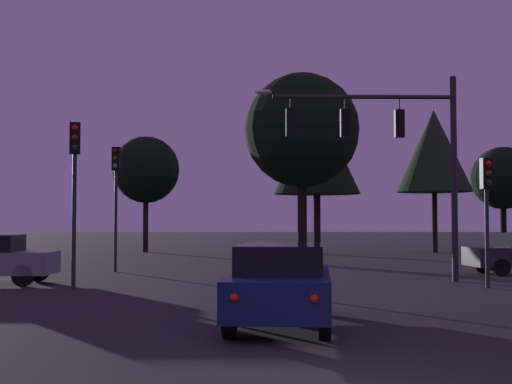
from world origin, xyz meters
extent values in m
plane|color=#262326|center=(0.00, 24.50, 0.00)|extent=(168.00, 168.00, 0.00)
cylinder|color=#232326|center=(5.58, 14.55, 3.32)|extent=(0.20, 0.20, 6.65)
cylinder|color=#232326|center=(2.64, 14.49, 5.97)|extent=(5.89, 0.25, 0.14)
ellipsoid|color=#F4EACC|center=(-0.60, 14.43, 6.12)|extent=(0.56, 0.28, 0.16)
cylinder|color=#232326|center=(3.82, 14.52, 5.76)|extent=(0.05, 0.05, 0.42)
cube|color=black|center=(3.82, 14.52, 5.10)|extent=(0.30, 0.25, 0.90)
sphere|color=red|center=(3.81, 14.66, 5.38)|extent=(0.18, 0.18, 0.18)
sphere|color=#56380C|center=(3.81, 14.66, 5.10)|extent=(0.18, 0.18, 0.18)
sphere|color=#0C4219|center=(3.81, 14.66, 4.82)|extent=(0.18, 0.18, 0.18)
cylinder|color=#232326|center=(2.05, 14.48, 5.77)|extent=(0.05, 0.05, 0.40)
cube|color=black|center=(2.05, 14.48, 5.12)|extent=(0.30, 0.25, 0.90)
sphere|color=red|center=(2.05, 14.62, 5.40)|extent=(0.18, 0.18, 0.18)
sphere|color=#56380C|center=(2.05, 14.62, 5.12)|extent=(0.18, 0.18, 0.18)
sphere|color=#0C4219|center=(2.05, 14.62, 4.84)|extent=(0.18, 0.18, 0.18)
cylinder|color=#232326|center=(0.28, 14.45, 5.78)|extent=(0.05, 0.05, 0.39)
cube|color=black|center=(0.28, 14.45, 5.13)|extent=(0.30, 0.25, 0.90)
sphere|color=red|center=(0.28, 14.59, 5.41)|extent=(0.18, 0.18, 0.18)
sphere|color=#56380C|center=(0.28, 14.59, 5.13)|extent=(0.18, 0.18, 0.18)
sphere|color=#0C4219|center=(0.28, 14.59, 4.85)|extent=(0.18, 0.18, 0.18)
cylinder|color=#232326|center=(-6.00, 11.92, 1.93)|extent=(0.12, 0.12, 3.86)
cube|color=black|center=(-6.00, 11.92, 4.31)|extent=(0.35, 0.30, 0.90)
sphere|color=red|center=(-5.97, 11.78, 4.59)|extent=(0.18, 0.18, 0.18)
sphere|color=#56380C|center=(-5.97, 11.78, 4.31)|extent=(0.18, 0.18, 0.18)
sphere|color=#0C4219|center=(-5.97, 11.78, 4.03)|extent=(0.18, 0.18, 0.18)
cylinder|color=#232326|center=(5.89, 12.43, 1.44)|extent=(0.12, 0.12, 2.88)
cube|color=black|center=(5.89, 12.43, 3.33)|extent=(0.33, 0.28, 0.90)
sphere|color=red|center=(5.91, 12.29, 3.61)|extent=(0.18, 0.18, 0.18)
sphere|color=#56380C|center=(5.91, 12.29, 3.33)|extent=(0.18, 0.18, 0.18)
sphere|color=#0C4219|center=(5.91, 12.29, 3.05)|extent=(0.18, 0.18, 0.18)
cylinder|color=#232326|center=(-6.23, 18.68, 1.95)|extent=(0.12, 0.12, 3.89)
cube|color=black|center=(-6.23, 18.68, 4.34)|extent=(0.32, 0.26, 0.90)
sphere|color=#4C0A0A|center=(-6.24, 18.54, 4.62)|extent=(0.18, 0.18, 0.18)
sphere|color=#56380C|center=(-6.24, 18.54, 4.34)|extent=(0.18, 0.18, 0.18)
sphere|color=#1EE04C|center=(-6.24, 18.54, 4.06)|extent=(0.18, 0.18, 0.18)
cube|color=#0F1947|center=(-0.36, 5.46, 0.66)|extent=(2.17, 4.56, 0.68)
cube|color=black|center=(-0.37, 5.31, 1.26)|extent=(1.74, 2.51, 0.52)
cylinder|color=black|center=(-1.01, 6.98, 0.32)|extent=(0.26, 0.66, 0.64)
cylinder|color=black|center=(0.56, 6.84, 0.32)|extent=(0.26, 0.66, 0.64)
cylinder|color=black|center=(-1.27, 4.08, 0.32)|extent=(0.26, 0.66, 0.64)
cylinder|color=black|center=(0.29, 3.94, 0.32)|extent=(0.26, 0.66, 0.64)
sphere|color=red|center=(-1.18, 3.31, 0.76)|extent=(0.14, 0.14, 0.14)
sphere|color=red|center=(0.06, 3.20, 0.76)|extent=(0.14, 0.14, 0.14)
cylinder|color=black|center=(-7.81, 14.46, 0.32)|extent=(0.65, 0.22, 0.64)
cylinder|color=black|center=(-7.75, 12.86, 0.32)|extent=(0.65, 0.22, 0.64)
cylinder|color=black|center=(7.70, 16.35, 0.32)|extent=(0.65, 0.25, 0.64)
cylinder|color=black|center=(7.58, 17.87, 0.32)|extent=(0.65, 0.25, 0.64)
cylinder|color=black|center=(1.27, 23.41, 2.12)|extent=(0.43, 0.43, 4.25)
sphere|color=black|center=(1.27, 23.41, 6.08)|extent=(5.24, 5.24, 5.24)
cylinder|color=black|center=(16.04, 38.72, 1.68)|extent=(0.40, 0.40, 3.37)
sphere|color=black|center=(16.04, 38.72, 4.87)|extent=(4.28, 4.28, 4.28)
cylinder|color=black|center=(10.12, 34.06, 1.86)|extent=(0.32, 0.32, 3.71)
cone|color=black|center=(10.12, 34.06, 6.25)|extent=(4.62, 4.62, 5.08)
cylinder|color=black|center=(2.75, 32.36, 1.76)|extent=(0.42, 0.42, 3.52)
cone|color=black|center=(2.75, 32.36, 6.30)|extent=(5.09, 5.09, 5.56)
cylinder|color=black|center=(-7.68, 34.57, 1.83)|extent=(0.33, 0.33, 3.67)
sphere|color=black|center=(-7.68, 34.57, 5.12)|extent=(4.15, 4.15, 4.15)
camera|label=1|loc=(-0.84, -7.19, 1.96)|focal=47.28mm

